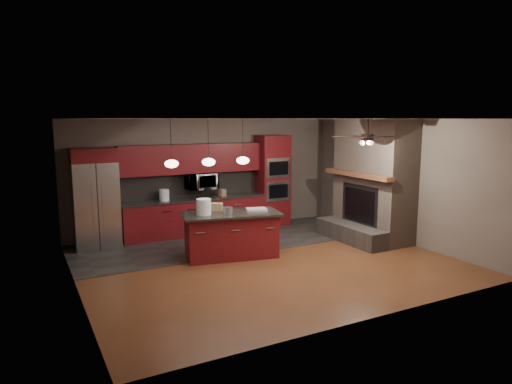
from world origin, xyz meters
TOP-DOWN VIEW (x-y plane):
  - ground at (0.00, 0.00)m, footprint 7.00×7.00m
  - ceiling at (0.00, 0.00)m, footprint 7.00×6.00m
  - back_wall at (0.00, 3.00)m, footprint 7.00×0.02m
  - right_wall at (3.50, 0.00)m, footprint 0.02×6.00m
  - left_wall at (-3.50, 0.00)m, footprint 0.02×6.00m
  - slate_tile_patch at (0.00, 1.80)m, footprint 7.00×2.40m
  - fireplace_column at (3.04, 0.40)m, footprint 1.30×2.10m
  - back_cabinetry at (-0.48, 2.74)m, footprint 3.59×0.64m
  - oven_tower at (1.70, 2.69)m, footprint 0.80×0.63m
  - microwave at (-0.27, 2.75)m, footprint 0.73×0.41m
  - refrigerator at (-2.79, 2.62)m, footprint 0.94×0.75m
  - kitchen_island at (-0.47, 0.59)m, footprint 2.11×1.27m
  - white_bucket at (-1.02, 0.69)m, footprint 0.38×0.38m
  - paint_can at (-0.55, 0.57)m, footprint 0.25×0.25m
  - paint_tray at (0.11, 0.60)m, footprint 0.48×0.40m
  - cardboard_box at (-0.63, 0.97)m, footprint 0.30×0.28m
  - counter_bucket at (-1.23, 2.70)m, footprint 0.30×0.30m
  - counter_box at (0.24, 2.65)m, footprint 0.19×0.17m
  - pendant_left at (-1.65, 0.70)m, footprint 0.26×0.26m
  - pendant_center at (-0.90, 0.70)m, footprint 0.26×0.26m
  - pendant_right at (-0.15, 0.70)m, footprint 0.26×0.26m
  - ceiling_fan at (1.80, -0.80)m, footprint 1.27×1.33m

SIDE VIEW (x-z plane):
  - ground at x=0.00m, z-range 0.00..0.00m
  - slate_tile_patch at x=0.00m, z-range 0.00..0.01m
  - kitchen_island at x=-0.47m, z-range 0.01..0.93m
  - back_cabinetry at x=-0.48m, z-range -0.21..1.99m
  - paint_tray at x=0.11m, z-range 0.92..0.96m
  - paint_can at x=-0.55m, z-range 0.92..1.05m
  - counter_box at x=0.24m, z-range 0.90..1.08m
  - cardboard_box at x=-0.63m, z-range 0.92..1.07m
  - counter_bucket at x=-1.23m, z-range 0.90..1.17m
  - white_bucket at x=-1.02m, z-range 0.92..1.24m
  - refrigerator at x=-2.79m, z-range 0.00..2.18m
  - oven_tower at x=1.70m, z-range 0.00..2.38m
  - fireplace_column at x=3.04m, z-range -0.10..2.70m
  - microwave at x=-0.27m, z-range 1.05..1.55m
  - back_wall at x=0.00m, z-range 0.00..2.80m
  - right_wall at x=3.50m, z-range 0.00..2.80m
  - left_wall at x=-3.50m, z-range 0.00..2.80m
  - pendant_left at x=-1.65m, z-range 1.51..2.42m
  - pendant_center at x=-0.90m, z-range 1.51..2.42m
  - pendant_right at x=-0.15m, z-range 1.51..2.42m
  - ceiling_fan at x=1.80m, z-range 2.25..2.66m
  - ceiling at x=0.00m, z-range 2.79..2.81m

